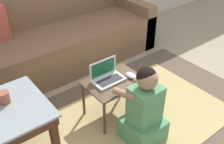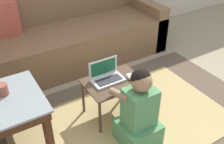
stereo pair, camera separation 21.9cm
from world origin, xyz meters
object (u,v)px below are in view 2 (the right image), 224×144
Objects in this scene: computer_mouse at (131,77)px; cup_on_table at (3,89)px; laptop at (107,77)px; person_seated at (139,113)px; laptop_desk at (113,86)px; couch at (71,35)px.

computer_mouse is 1.29× the size of cup_on_table.
person_seated is at bearing -84.91° from laptop.
laptop_desk is 5.53× the size of cup_on_table.
person_seated reaches higher than computer_mouse.
laptop reaches higher than computer_mouse.
couch is 24.73× the size of cup_on_table.
laptop_desk is 0.10m from laptop.
laptop is at bearing -97.06° from couch.
cup_on_table is (-0.84, 0.21, 0.16)m from laptop_desk.
laptop is 0.40× the size of person_seated.
laptop is at bearing 131.61° from laptop_desk.
laptop reaches higher than cup_on_table.
laptop_desk is at bearing -13.84° from cup_on_table.
cup_on_table is (-0.84, 0.58, 0.18)m from person_seated.
laptop reaches higher than laptop_desk.
computer_mouse is 0.37m from person_seated.
computer_mouse is (0.06, -1.16, 0.07)m from couch.
person_seated is 1.04m from cup_on_table.
cup_on_table is at bearing 166.16° from laptop_desk.
couch is at bearing 44.15° from cup_on_table.
couch is 3.23× the size of person_seated.
cup_on_table is at bearing 165.85° from computer_mouse.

